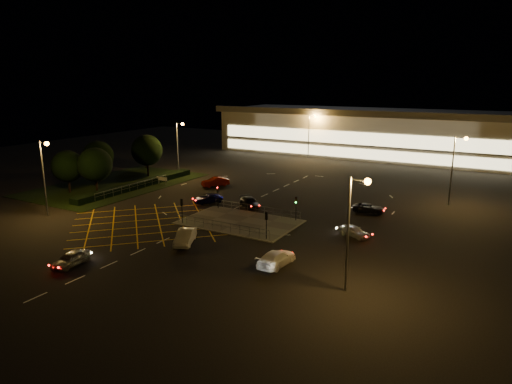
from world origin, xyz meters
The scene contains 28 objects.
ground centered at (0.00, 0.00, 0.00)m, with size 180.00×180.00×0.00m, color black.
pedestrian_island centered at (2.00, -2.00, 0.06)m, with size 14.00×9.00×0.12m, color #4C4944.
grass_verge centered at (-28.00, 6.00, 0.04)m, with size 18.00×30.00×0.08m, color black.
hedge centered at (-23.00, 6.00, 0.50)m, with size 2.00×26.00×1.00m, color black.
supermarket centered at (0.00, 61.95, 5.31)m, with size 72.00×26.50×10.50m.
streetlight_sw centered at (-21.56, -12.00, 6.56)m, with size 1.78×0.56×10.03m.
streetlight_se centered at (20.44, -14.00, 6.56)m, with size 1.78×0.56×10.03m.
streetlight_nw centered at (-23.56, 18.00, 6.56)m, with size 1.78×0.56×10.03m.
streetlight_ne centered at (24.44, 20.00, 6.56)m, with size 1.78×0.56×10.03m.
streetlight_far_left centered at (-9.56, 48.00, 6.56)m, with size 1.78×0.56×10.03m.
streetlight_far_right centered at (30.44, 50.00, 6.56)m, with size 1.78×0.56×10.03m.
signal_sw centered at (-4.00, -5.99, 2.37)m, with size 0.28×0.30×3.15m.
signal_se centered at (8.00, -5.99, 2.37)m, with size 0.28×0.30×3.15m.
signal_nw centered at (-4.00, 1.99, 2.37)m, with size 0.28×0.30×3.15m.
signal_ne centered at (8.00, 1.99, 2.37)m, with size 0.28×0.30×3.15m.
tree_a centered at (-30.00, -2.00, 4.33)m, with size 5.04×5.04×6.86m.
tree_b centered at (-32.00, 6.00, 4.64)m, with size 5.40×5.40×7.35m.
tree_c centered at (-28.00, 14.00, 4.95)m, with size 5.76×5.76×7.84m.
tree_d centered at (-34.00, 20.00, 4.02)m, with size 4.68×4.68×6.37m.
tree_e centered at (-26.00, 0.00, 4.64)m, with size 5.40×5.40×7.35m.
car_near_silver centered at (-5.08, -21.92, 0.70)m, with size 1.65×4.09×1.39m, color #ADAFB4.
car_queue_white centered at (0.78, -11.51, 0.78)m, with size 1.66×4.76×1.57m, color white.
car_left_blue centered at (-7.27, 4.05, 0.61)m, with size 2.02×4.37×1.21m, color #0E0D53.
car_far_dkgrey centered at (-0.55, 5.00, 0.68)m, with size 1.90×4.68×1.36m, color black.
car_right_silver centered at (16.33, -0.10, 0.66)m, with size 1.55×3.85×1.31m, color silver.
car_circ_red centered at (-12.37, 13.47, 0.77)m, with size 1.63×4.69×1.54m, color maroon.
car_east_grey centered at (15.02, 10.54, 0.61)m, with size 2.02×4.38×1.22m, color black.
car_approach_white centered at (12.35, -12.02, 0.74)m, with size 2.07×5.10×1.48m, color silver.
Camera 1 is at (31.10, -49.18, 17.56)m, focal length 32.00 mm.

